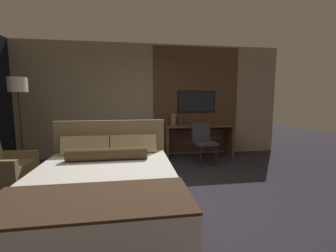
% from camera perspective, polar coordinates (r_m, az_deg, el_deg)
% --- Properties ---
extents(ground_plane, '(16.00, 16.00, 0.00)m').
position_cam_1_polar(ground_plane, '(3.46, -4.19, -18.08)').
color(ground_plane, '#28232D').
extents(wall_back_tv_panel, '(7.20, 0.09, 2.80)m').
position_cam_1_polar(wall_back_tv_panel, '(5.73, -4.68, 6.38)').
color(wall_back_tv_panel, gray).
rests_on(wall_back_tv_panel, ground_plane).
extents(bed, '(1.72, 2.24, 1.11)m').
position_cam_1_polar(bed, '(2.92, -15.90, -15.81)').
color(bed, '#33281E').
rests_on(bed, ground_plane).
extents(desk, '(1.72, 0.53, 0.80)m').
position_cam_1_polar(desk, '(5.74, 7.70, -2.33)').
color(desk, brown).
rests_on(desk, ground_plane).
extents(tv, '(0.98, 0.04, 0.55)m').
position_cam_1_polar(tv, '(5.87, 7.24, 6.18)').
color(tv, black).
extents(desk_chair, '(0.54, 0.54, 0.92)m').
position_cam_1_polar(desk_chair, '(5.12, 8.85, -3.28)').
color(desk_chair, '#38333D').
rests_on(desk_chair, ground_plane).
extents(armchair_by_window, '(0.79, 0.80, 0.76)m').
position_cam_1_polar(armchair_by_window, '(4.70, -36.06, -9.26)').
color(armchair_by_window, olive).
rests_on(armchair_by_window, ground_plane).
extents(floor_lamp, '(0.34, 0.34, 1.86)m').
position_cam_1_polar(floor_lamp, '(5.19, -33.78, 7.03)').
color(floor_lamp, '#282623').
rests_on(floor_lamp, ground_plane).
extents(vase_tall, '(0.14, 0.14, 0.29)m').
position_cam_1_polar(vase_tall, '(5.63, 1.38, 1.72)').
color(vase_tall, '#846647').
rests_on(vase_tall, desk).
extents(vase_short, '(0.10, 0.10, 0.22)m').
position_cam_1_polar(vase_short, '(5.56, 3.28, 1.28)').
color(vase_short, '#333338').
rests_on(vase_short, desk).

